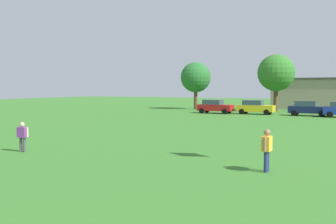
# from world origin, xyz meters

# --- Properties ---
(ground_plane) EXTENTS (160.00, 160.00, 0.00)m
(ground_plane) POSITION_xyz_m (0.00, 30.00, 0.00)
(ground_plane) COLOR #387528
(adult_bystander) EXTENTS (0.31, 0.78, 1.64)m
(adult_bystander) POSITION_xyz_m (3.20, 14.34, 0.97)
(adult_bystander) COLOR navy
(adult_bystander) RESTS_ON ground
(bystander_near_trees) EXTENTS (0.70, 0.33, 1.49)m
(bystander_near_trees) POSITION_xyz_m (-8.74, 13.47, 0.88)
(bystander_near_trees) COLOR #4C4C51
(bystander_near_trees) RESTS_ON ground
(parked_car_red_0) EXTENTS (4.30, 2.02, 1.68)m
(parked_car_red_0) POSITION_xyz_m (-10.15, 45.08, 0.86)
(parked_car_red_0) COLOR red
(parked_car_red_0) RESTS_ON ground
(parked_car_yellow_1) EXTENTS (4.30, 2.02, 1.68)m
(parked_car_yellow_1) POSITION_xyz_m (-5.30, 45.76, 0.86)
(parked_car_yellow_1) COLOR yellow
(parked_car_yellow_1) RESTS_ON ground
(parked_car_navy_2) EXTENTS (4.30, 2.02, 1.68)m
(parked_car_navy_2) POSITION_xyz_m (0.71, 45.72, 0.86)
(parked_car_navy_2) COLOR #141E4C
(parked_car_navy_2) RESTS_ON ground
(tree_far_left) EXTENTS (4.42, 4.42, 6.88)m
(tree_far_left) POSITION_xyz_m (-15.78, 52.34, 4.65)
(tree_far_left) COLOR brown
(tree_far_left) RESTS_ON ground
(tree_left) EXTENTS (4.83, 4.83, 7.53)m
(tree_left) POSITION_xyz_m (-4.12, 51.80, 5.08)
(tree_left) COLOR brown
(tree_left) RESTS_ON ground
(house_left) EXTENTS (12.33, 7.72, 4.56)m
(house_left) POSITION_xyz_m (-0.11, 61.17, 2.29)
(house_left) COLOR tan
(house_left) RESTS_ON ground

